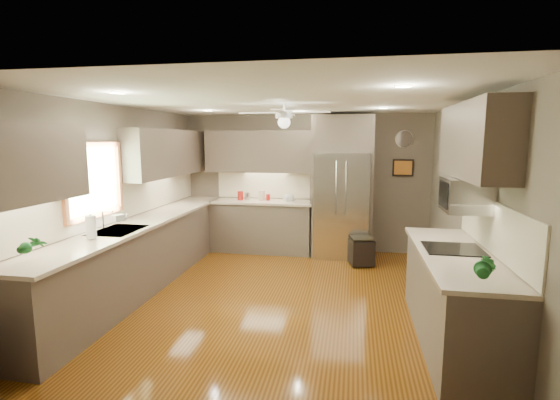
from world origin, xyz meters
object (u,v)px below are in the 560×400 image
(canister_c, at_px, (262,195))
(stool, at_px, (361,251))
(refrigerator, at_px, (342,189))
(canister_a, at_px, (240,196))
(canister_b, at_px, (247,196))
(paper_towel, at_px, (91,227))
(bowl, at_px, (289,200))
(microwave, at_px, (465,195))
(canister_d, at_px, (268,197))
(potted_plant_right, at_px, (486,268))
(potted_plant_left, at_px, (30,245))
(soap_bottle, at_px, (119,218))

(canister_c, relative_size, stool, 0.41)
(refrigerator, bearing_deg, canister_a, 178.93)
(canister_b, height_order, paper_towel, paper_towel)
(canister_b, bearing_deg, bowl, -0.87)
(canister_a, distance_m, microwave, 4.21)
(canister_d, bearing_deg, potted_plant_right, -57.86)
(canister_c, distance_m, paper_towel, 3.44)
(canister_c, distance_m, canister_d, 0.12)
(canister_a, relative_size, bowl, 0.76)
(canister_d, distance_m, potted_plant_right, 4.74)
(canister_a, bearing_deg, canister_c, 6.98)
(canister_b, relative_size, paper_towel, 0.52)
(potted_plant_left, relative_size, potted_plant_right, 1.13)
(stool, relative_size, paper_towel, 1.65)
(canister_a, height_order, canister_d, canister_a)
(canister_b, xyz_separation_m, soap_bottle, (-1.06, -2.43, 0.03))
(microwave, distance_m, paper_towel, 4.02)
(soap_bottle, bearing_deg, potted_plant_left, -85.13)
(potted_plant_left, xyz_separation_m, microwave, (3.96, 1.31, 0.37))
(canister_d, bearing_deg, refrigerator, -3.11)
(microwave, bearing_deg, soap_bottle, 175.51)
(soap_bottle, bearing_deg, bowl, 52.83)
(potted_plant_right, bearing_deg, canister_c, 123.22)
(canister_b, bearing_deg, paper_towel, -106.44)
(canister_a, relative_size, potted_plant_left, 0.49)
(canister_d, bearing_deg, canister_a, -175.80)
(canister_b, distance_m, potted_plant_left, 4.17)
(stool, bearing_deg, potted_plant_left, -130.58)
(refrigerator, bearing_deg, canister_d, 176.89)
(bowl, bearing_deg, canister_c, 174.20)
(canister_b, bearing_deg, refrigerator, -1.49)
(bowl, height_order, paper_towel, paper_towel)
(refrigerator, bearing_deg, microwave, -63.91)
(soap_bottle, distance_m, potted_plant_left, 1.64)
(canister_c, distance_m, microwave, 3.96)
(bowl, height_order, refrigerator, refrigerator)
(canister_c, bearing_deg, refrigerator, -3.31)
(bowl, xyz_separation_m, paper_towel, (-1.71, -3.17, 0.11))
(potted_plant_left, bearing_deg, refrigerator, 56.74)
(bowl, distance_m, stool, 1.59)
(microwave, relative_size, paper_towel, 2.00)
(canister_c, relative_size, paper_towel, 0.67)
(canister_a, relative_size, potted_plant_right, 0.56)
(canister_c, distance_m, potted_plant_right, 4.81)
(canister_c, xyz_separation_m, potted_plant_left, (-1.20, -4.10, 0.08))
(microwave, bearing_deg, canister_b, 137.83)
(bowl, xyz_separation_m, stool, (1.30, -0.56, -0.73))
(potted_plant_left, bearing_deg, soap_bottle, 94.87)
(canister_a, distance_m, refrigerator, 1.85)
(soap_bottle, relative_size, potted_plant_right, 0.67)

